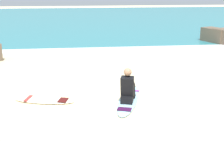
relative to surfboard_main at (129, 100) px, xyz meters
The scene contains 6 objects.
ground_plane 0.67m from the surfboard_main, behind, with size 80.00×80.00×0.00m, color beige.
sea 20.48m from the surfboard_main, 91.85° to the left, with size 80.00×28.00×0.10m, color teal.
breaking_foam 6.80m from the surfboard_main, 95.58° to the left, with size 80.00×0.90×0.11m, color white.
surfboard_main is the anchor object (origin of this frame).
surfer_seated 0.45m from the surfboard_main, 107.20° to the right, with size 0.53×0.77×0.95m.
surfboard_spare_near 2.37m from the surfboard_main, behind, with size 1.78×0.94×0.08m.
Camera 1 is at (-0.75, -8.14, 3.17)m, focal length 49.59 mm.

